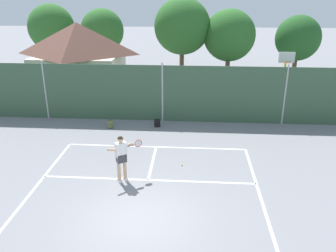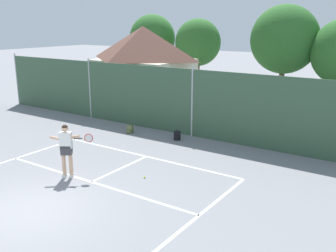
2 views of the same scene
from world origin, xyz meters
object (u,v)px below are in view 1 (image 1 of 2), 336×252
object	(u,v)px
basketball_hoop	(284,74)
backpack_black	(157,123)
backpack_olive	(110,124)
tennis_player	(121,155)
tennis_ball	(182,165)

from	to	relation	value
basketball_hoop	backpack_black	world-z (taller)	basketball_hoop
backpack_olive	tennis_player	bearing A→B (deg)	-72.44
basketball_hoop	tennis_player	distance (m)	11.67
basketball_hoop	tennis_player	size ratio (longest dim) A/B	1.91
tennis_ball	backpack_olive	world-z (taller)	backpack_olive
basketball_hoop	tennis_ball	world-z (taller)	basketball_hoop
tennis_ball	backpack_black	xyz separation A→B (m)	(-1.46, 4.32, 0.16)
tennis_ball	tennis_player	bearing A→B (deg)	-148.21
basketball_hoop	backpack_olive	xyz separation A→B (m)	(-9.51, -3.22, -2.12)
basketball_hoop	backpack_black	bearing A→B (deg)	-157.72
tennis_player	backpack_black	size ratio (longest dim) A/B	4.01
tennis_ball	backpack_black	distance (m)	4.57
backpack_olive	backpack_black	size ratio (longest dim) A/B	1.00
tennis_player	backpack_olive	bearing A→B (deg)	107.56
basketball_hoop	tennis_player	world-z (taller)	basketball_hoop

